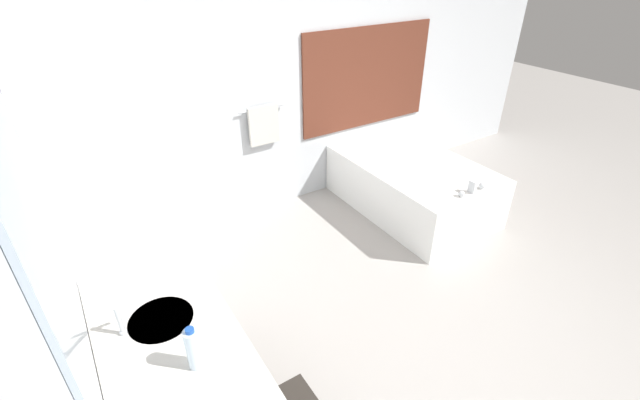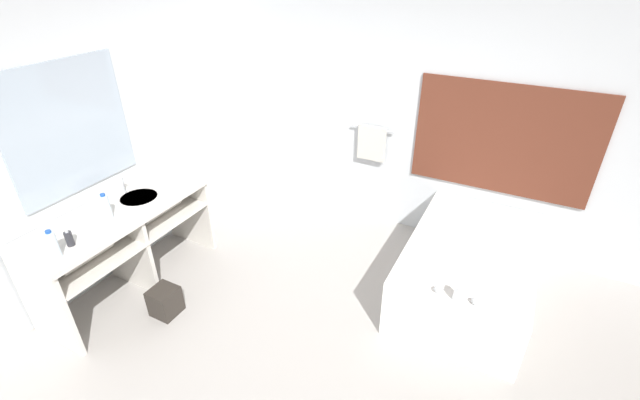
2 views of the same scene
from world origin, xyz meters
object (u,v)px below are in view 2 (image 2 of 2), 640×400
object	(u,v)px
bathtub	(469,267)
soap_dispenser	(69,238)
water_bottle_1	(53,245)
water_bottle_2	(106,207)
waste_bin	(165,301)

from	to	relation	value
bathtub	soap_dispenser	distance (m)	3.40
water_bottle_1	soap_dispenser	size ratio (longest dim) A/B	1.58
water_bottle_2	soap_dispenser	world-z (taller)	water_bottle_2
bathtub	water_bottle_1	distance (m)	3.46
bathtub	waste_bin	bearing A→B (deg)	-147.22
bathtub	soap_dispenser	xyz separation A→B (m)	(-2.76, -1.89, 0.62)
soap_dispenser	water_bottle_2	bearing A→B (deg)	98.61
bathtub	water_bottle_1	size ratio (longest dim) A/B	7.21
bathtub	waste_bin	size ratio (longest dim) A/B	6.60
water_bottle_1	soap_dispenser	xyz separation A→B (m)	(-0.04, 0.15, -0.05)
water_bottle_2	waste_bin	size ratio (longest dim) A/B	0.92
bathtub	water_bottle_2	distance (m)	3.26
soap_dispenser	bathtub	bearing A→B (deg)	34.40
water_bottle_2	bathtub	bearing A→B (deg)	27.79
water_bottle_1	soap_dispenser	world-z (taller)	water_bottle_1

